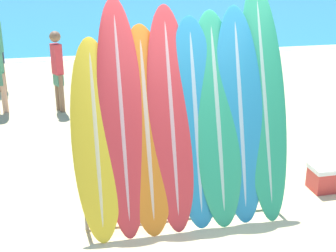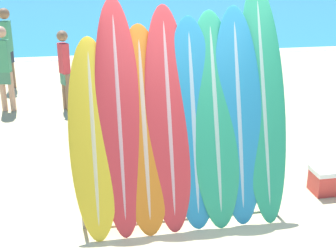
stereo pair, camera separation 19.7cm
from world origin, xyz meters
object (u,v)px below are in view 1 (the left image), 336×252
Objects in this scene: surfboard_slot_1 at (122,118)px; person_far_left at (58,68)px; surfboard_rack at (184,183)px; surfboard_slot_6 at (240,115)px; surfboard_slot_0 at (96,140)px; cooler_box at (333,177)px; surfboard_slot_7 at (264,102)px; surfboard_slot_3 at (171,119)px; surfboard_slot_5 at (217,119)px; surfboard_slot_4 at (196,123)px; surfboard_slot_2 at (147,130)px.

surfboard_slot_1 is 1.59× the size of person_far_left.
surfboard_slot_6 is (0.65, 0.08, 0.72)m from surfboard_rack.
surfboard_rack is 1.09× the size of surfboard_slot_0.
surfboard_slot_1 is 2.88m from cooler_box.
surfboard_slot_7 reaches higher than person_far_left.
surfboard_slot_3 is at bearing 2.89° from surfboard_slot_0.
surfboard_slot_7 is (1.60, 0.03, 0.06)m from surfboard_slot_1.
surfboard_rack is 0.91× the size of surfboard_slot_1.
surfboard_slot_5 is (0.51, -0.01, -0.03)m from surfboard_slot_3.
cooler_box is at bearing 7.93° from surfboard_slot_6.
surfboard_slot_4 is 0.83m from surfboard_slot_7.
surfboard_rack is 4.55m from person_far_left.
surfboard_slot_7 is (1.08, 0.05, 0.10)m from surfboard_slot_3.
surfboard_slot_6 reaches higher than surfboard_slot_4.
surfboard_slot_6 is 1.52× the size of person_far_left.
surfboard_slot_3 is 1.03× the size of surfboard_slot_5.
person_far_left is at bearing 111.95° from surfboard_slot_5.
person_far_left reaches higher than cooler_box.
surfboard_slot_2 is 0.29m from surfboard_slot_3.
surfboard_slot_0 is at bearing 160.01° from person_far_left.
surfboard_slot_3 is 0.77m from surfboard_slot_6.
cooler_box is (1.08, 0.13, -1.11)m from surfboard_slot_7.
surfboard_slot_1 reaches higher than person_far_left.
surfboard_rack is at bearing -172.24° from cooler_box.
surfboard_slot_1 is at bearing 177.77° from surfboard_slot_3.
surfboard_slot_4 is 0.87× the size of surfboard_slot_7.
surfboard_slot_2 is 0.92× the size of surfboard_slot_3.
surfboard_slot_3 is at bearing 170.57° from person_far_left.
surfboard_slot_2 is 3.62× the size of cooler_box.
surfboard_slot_2 reaches higher than surfboard_slot_0.
surfboard_slot_1 reaches higher than surfboard_slot_5.
surfboard_slot_1 is at bearing 171.42° from surfboard_slot_2.
surfboard_rack is at bearing -172.60° from surfboard_slot_6.
surfboard_slot_3 is at bearing 178.59° from surfboard_slot_5.
surfboard_slot_5 reaches higher than cooler_box.
surfboard_slot_3 reaches higher than surfboard_slot_0.
surfboard_slot_6 is at bearing -172.07° from cooler_box.
surfboard_slot_5 is 0.89× the size of surfboard_slot_7.
surfboard_slot_7 is (1.88, 0.09, 0.26)m from surfboard_slot_0.
surfboard_slot_4 is at bearing -175.05° from surfboard_slot_7.
surfboard_rack is 1.01m from surfboard_slot_1.
surfboard_slot_4 is (0.79, -0.04, -0.10)m from surfboard_slot_1.
surfboard_slot_3 is 1.53× the size of person_far_left.
surfboard_slot_1 is 4.09× the size of cooler_box.
surfboard_slot_5 is at bearing 176.65° from person_far_left.
surfboard_rack is 1.45× the size of person_far_left.
surfboard_slot_5 is at bearing 11.91° from surfboard_rack.
surfboard_slot_6 is (1.30, -0.03, -0.05)m from surfboard_slot_1.
surfboard_slot_0 is 3.09m from cooler_box.
surfboard_slot_5 reaches higher than surfboard_slot_4.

